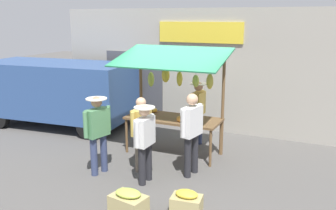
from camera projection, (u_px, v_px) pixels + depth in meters
name	position (u px, v px, depth m)	size (l,w,h in m)	color
ground_plane	(173.00, 153.00, 8.64)	(40.00, 40.00, 0.00)	#514F4C
street_backdrop	(203.00, 70.00, 10.20)	(9.00, 0.30, 3.40)	#9E998E
market_stall	(174.00, 89.00, 8.31)	(2.50, 1.46, 2.50)	brown
vendor_with_sunhat	(198.00, 109.00, 8.94)	(0.42, 0.70, 1.63)	navy
shopper_in_striped_shirt	(141.00, 129.00, 7.53)	(0.27, 0.68, 1.57)	#726656
shopper_with_ponytail	(98.00, 129.00, 7.33)	(0.42, 0.68, 1.63)	navy
shopper_with_shopping_bag	(192.00, 128.00, 7.24)	(0.31, 0.71, 1.71)	#232328
shopper_in_grey_tee	(145.00, 138.00, 6.93)	(0.40, 0.67, 1.55)	#232328
parked_van	(53.00, 88.00, 10.68)	(4.54, 2.22, 1.88)	#2D4C84
produce_crate_near	(128.00, 202.00, 6.01)	(0.65, 0.49, 0.40)	tan
produce_crate_side	(187.00, 202.00, 6.04)	(0.54, 0.41, 0.37)	tan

